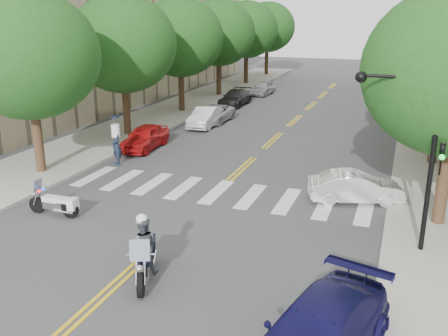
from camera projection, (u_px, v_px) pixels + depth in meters
The scene contains 24 objects.
ground at pixel (143, 260), 15.68m from camera, with size 140.00×140.00×0.00m, color #38383A.
sidewalk_left at pixel (174, 111), 38.46m from camera, with size 5.00×60.00×0.15m, color #9E9991.
sidewalk_right at pixel (440, 130), 32.21m from camera, with size 5.00×60.00×0.15m, color #9E9991.
tree_l_0 at pixel (28, 55), 22.26m from camera, with size 6.40×6.40×8.45m.
tree_l_1 at pixel (123, 44), 29.41m from camera, with size 6.40×6.40×8.45m.
tree_l_2 at pixel (180, 37), 36.57m from camera, with size 6.40×6.40×8.45m.
tree_l_3 at pixel (219, 33), 43.72m from camera, with size 6.40×6.40×8.45m.
tree_l_4 at pixel (246, 30), 50.88m from camera, with size 6.40×6.40×8.45m.
tree_l_5 at pixel (267, 27), 58.03m from camera, with size 6.40×6.40×8.45m.
tree_r_1 at pixel (446, 53), 23.63m from camera, with size 6.40×6.40×8.45m.
tree_r_2 at pixel (439, 43), 30.78m from camera, with size 6.40×6.40×8.45m.
tree_r_3 at pixel (435, 36), 37.93m from camera, with size 6.40×6.40×8.45m.
tree_r_4 at pixel (432, 32), 45.09m from camera, with size 6.40×6.40×8.45m.
tree_r_5 at pixel (430, 29), 52.24m from camera, with size 6.40×6.40×8.45m.
traffic_signal_pole at pixel (418, 140), 15.14m from camera, with size 2.82×0.42×6.00m.
motorcycle_police at pixel (144, 250), 14.37m from camera, with size 1.27×2.39×2.05m.
motorcycle_parked at pixel (57, 204), 18.89m from camera, with size 2.15×0.49×1.39m.
officer_standing at pixel (116, 145), 25.00m from camera, with size 0.73×0.48×2.01m, color #172034.
convertible at pixel (356, 187), 20.25m from camera, with size 1.33×3.80×1.25m, color white.
parked_car_a at pixel (145, 137), 27.98m from camera, with size 1.59×3.96×1.35m, color red.
parked_car_b at pixel (206, 117), 33.29m from camera, with size 1.38×3.97×1.31m, color silver.
parked_car_c at pixel (214, 114), 34.66m from camera, with size 1.92×4.16×1.16m, color #979B9E.
parked_car_d at pixel (235, 98), 40.68m from camera, with size 1.78×4.39×1.27m, color black.
parked_car_e at pixel (263, 88), 45.76m from camera, with size 1.51×3.75×1.28m, color gray.
Camera 1 is at (7.26, -12.32, 7.51)m, focal length 40.00 mm.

